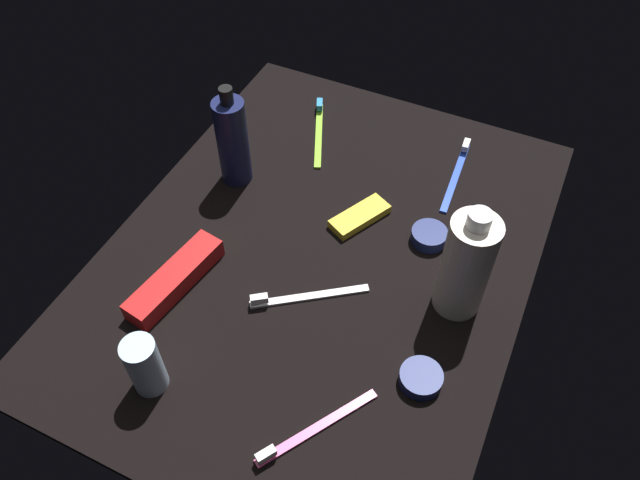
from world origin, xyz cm
name	(u,v)px	position (x,y,z in cm)	size (l,w,h in cm)	color
ground_plane	(320,254)	(0.00, 0.00, -0.60)	(84.00, 64.00, 1.20)	black
lotion_bottle	(233,141)	(9.31, 20.45, 8.29)	(5.32, 5.32, 18.82)	#181E4B
bodywash_bottle	(466,266)	(-0.12, -22.29, 8.86)	(7.00, 7.00, 19.41)	silver
deodorant_stick	(145,366)	(-30.20, 10.92, 4.77)	(4.56, 4.56, 9.54)	silver
toothbrush_white	(302,296)	(-9.18, -1.38, 0.61)	(11.35, 15.41, 2.10)	white
toothbrush_blue	(457,171)	(26.41, -14.36, 0.61)	(18.04, 2.43, 2.10)	blue
toothbrush_lime	(319,129)	(26.32, 12.59, 0.61)	(16.96, 8.35, 2.10)	#8CD133
toothbrush_pink	(310,431)	(-27.44, -11.49, 0.61)	(15.79, 10.74, 2.10)	#E55999
toothpaste_box_red	(175,279)	(-15.08, 17.00, 1.60)	(17.60, 4.40, 3.20)	red
snack_bar_yellow	(360,217)	(9.07, -2.98, 0.75)	(10.40, 4.00, 1.50)	yellow
cream_tin_left	(429,236)	(9.68, -14.76, 1.06)	(5.80, 5.80, 2.11)	navy
cream_tin_right	(421,378)	(-14.63, -21.84, 0.97)	(5.90, 5.90, 1.94)	navy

